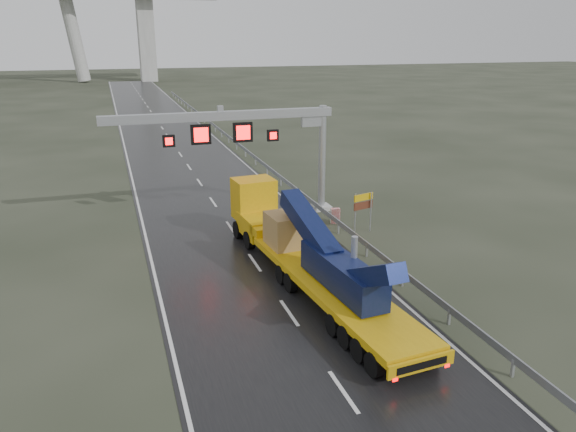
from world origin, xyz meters
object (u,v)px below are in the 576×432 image
object	(u,v)px
sign_gantry	(253,133)
heavy_haul_truck	(297,243)
striped_barrier	(335,216)
exit_sign_pair	(363,205)

from	to	relation	value
sign_gantry	heavy_haul_truck	xyz separation A→B (m)	(-0.36, -9.96, -3.98)
striped_barrier	heavy_haul_truck	bearing A→B (deg)	-118.29
exit_sign_pair	striped_barrier	world-z (taller)	exit_sign_pair
heavy_haul_truck	striped_barrier	world-z (taller)	heavy_haul_truck
sign_gantry	heavy_haul_truck	size ratio (longest dim) A/B	0.82
exit_sign_pair	striped_barrier	size ratio (longest dim) A/B	2.54
sign_gantry	exit_sign_pair	bearing A→B (deg)	-43.54
sign_gantry	exit_sign_pair	xyz separation A→B (m)	(5.50, -5.23, -3.86)
sign_gantry	striped_barrier	bearing A→B (deg)	-34.04
sign_gantry	heavy_haul_truck	bearing A→B (deg)	-92.08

